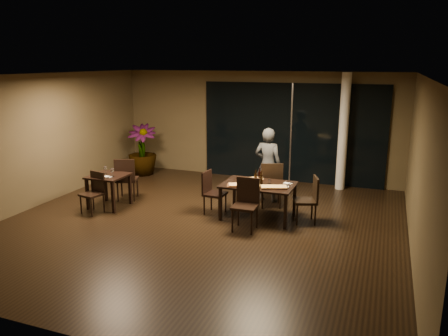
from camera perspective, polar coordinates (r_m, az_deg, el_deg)
ground at (r=9.06m, az=-3.13°, el=-7.34°), size 8.00×8.00×0.00m
wall_back at (r=12.39m, az=4.35°, el=5.58°), size 8.00×0.10×3.00m
wall_front at (r=5.33m, az=-21.23°, el=-6.54°), size 8.00×0.10×3.00m
wall_left at (r=10.90m, az=-23.17°, el=3.37°), size 0.10×8.00×3.00m
wall_right at (r=7.95m, az=24.53°, el=-0.30°), size 0.10×8.00×3.00m
ceiling at (r=8.45m, az=-3.40°, el=12.12°), size 8.00×8.00×0.04m
window_panel at (r=12.09m, az=8.79°, el=4.53°), size 5.00×0.06×2.70m
column at (r=11.56m, az=15.31°, el=4.54°), size 0.24×0.24×3.00m
main_table at (r=9.24m, az=4.52°, el=-2.52°), size 1.50×1.00×0.75m
side_table at (r=10.27m, az=-14.86°, el=-1.58°), size 0.80×0.80×0.75m
chair_main_far at (r=9.94m, az=6.20°, el=-1.88°), size 0.62×0.62×1.06m
chair_main_near at (r=8.65m, az=2.93°, el=-4.35°), size 0.48×0.48×1.03m
chair_main_left at (r=9.54m, az=-1.64°, el=-2.89°), size 0.46×0.46×0.94m
chair_main_right at (r=9.15m, az=11.11°, el=-3.76°), size 0.58×0.58×0.97m
chair_side_far at (r=10.66m, az=-12.66°, el=-1.14°), size 0.61×0.61×1.03m
chair_side_near at (r=10.01m, az=-16.57°, el=-2.78°), size 0.50×0.50×0.91m
diner at (r=10.33m, az=5.75°, el=0.41°), size 0.63×0.44×1.77m
potted_plant at (r=12.98m, az=-10.64°, el=2.35°), size 1.08×1.08×1.48m
pizza_board_left at (r=9.05m, az=2.26°, el=-2.30°), size 0.65×0.47×0.01m
pizza_board_right at (r=8.94m, az=6.53°, el=-2.57°), size 0.58×0.43×0.01m
oblong_pizza_left at (r=9.04m, az=2.26°, el=-2.20°), size 0.55×0.40×0.02m
oblong_pizza_right at (r=8.94m, az=6.54°, el=-2.47°), size 0.55×0.39×0.02m
round_pizza at (r=9.54m, az=4.15°, el=-1.46°), size 0.34×0.34×0.01m
bottle_a at (r=9.22m, az=4.17°, el=-1.13°), size 0.06×0.06×0.28m
bottle_b at (r=9.19m, az=4.89°, el=-1.21°), size 0.06×0.06×0.29m
bottle_c at (r=9.32m, az=4.67°, el=-0.92°), size 0.07×0.07×0.31m
tumbler_left at (r=9.36m, az=3.06°, el=-1.50°), size 0.08×0.08×0.10m
tumbler_right at (r=9.25m, az=5.98°, el=-1.78°), size 0.07×0.07×0.08m
napkin_near at (r=9.03m, az=7.88°, el=-2.46°), size 0.20×0.14×0.01m
napkin_far at (r=9.29m, az=8.33°, el=-2.01°), size 0.20×0.15×0.01m
wine_glass_a at (r=10.33m, az=-15.23°, el=-0.28°), size 0.08×0.08×0.17m
wine_glass_b at (r=10.04m, az=-14.39°, el=-0.60°), size 0.08×0.08×0.18m
side_napkin at (r=10.06m, az=-14.96°, el=-1.11°), size 0.19×0.12×0.01m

